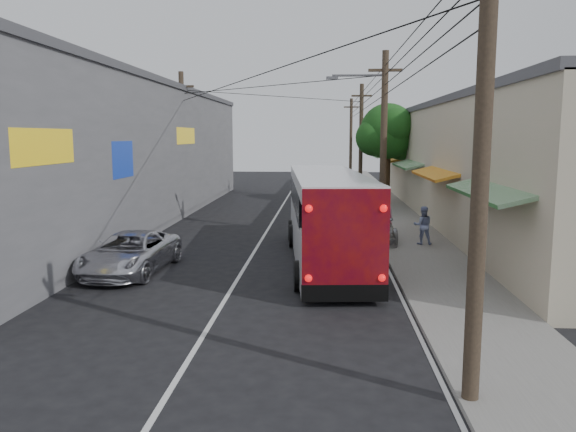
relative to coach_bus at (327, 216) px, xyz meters
name	(u,v)px	position (x,y,z in m)	size (l,w,h in m)	color
ground	(194,352)	(-2.81, -8.81, -1.66)	(120.00, 120.00, 0.00)	black
sidewalk	(392,217)	(3.69, 11.19, -1.60)	(3.00, 80.00, 0.12)	slate
building_right	(468,159)	(8.18, 13.19, 1.49)	(7.09, 40.00, 6.25)	#BCB395
building_left	(112,152)	(-11.30, 9.19, 1.99)	(7.20, 36.00, 7.25)	slate
utility_poles	(332,143)	(0.32, 11.52, 2.47)	(11.80, 45.28, 8.00)	#473828
street_tree	(389,133)	(4.07, 17.21, 3.02)	(4.40, 4.00, 6.60)	#3F2B19
coach_bus	(327,216)	(0.00, 0.00, 0.00)	(3.30, 11.26, 3.20)	white
jeepney	(130,253)	(-6.48, -2.13, -0.99)	(2.21, 4.78, 1.33)	silver
parked_suv	(368,224)	(1.79, 4.19, -0.93)	(2.03, 4.99, 1.45)	#9D9EA5
parked_car_mid	(357,201)	(1.79, 12.61, -0.88)	(1.84, 4.58, 1.56)	#27272D
parked_car_far	(342,191)	(1.13, 18.19, -0.87)	(1.67, 4.80, 1.58)	black
pedestrian_near	(386,218)	(2.59, 4.34, -0.68)	(0.62, 0.41, 1.71)	pink
pedestrian_far	(423,225)	(3.92, 2.86, -0.76)	(0.76, 0.59, 1.56)	#828FBD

